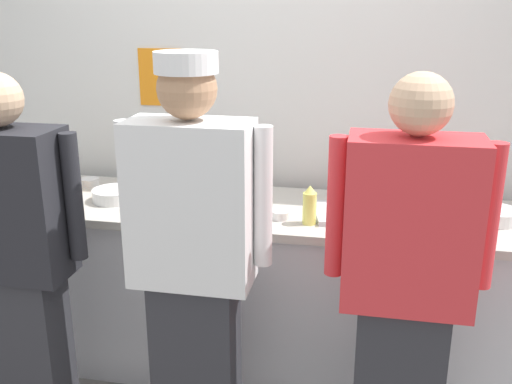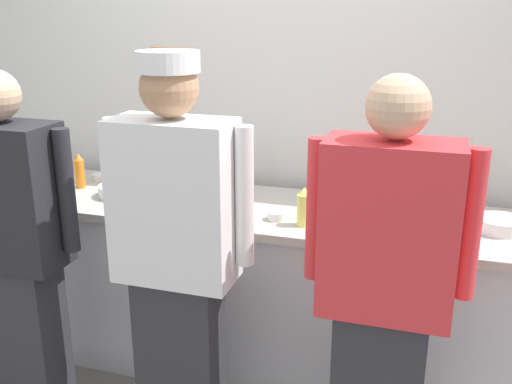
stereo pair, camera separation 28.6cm
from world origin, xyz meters
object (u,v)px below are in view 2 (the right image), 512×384
(plate_stack_front, at_px, (120,190))
(plate_stack_rear, at_px, (499,224))
(chefs_knife, at_px, (50,181))
(mixing_bowl_steel, at_px, (188,190))
(squeeze_bottle_primary, at_px, (412,192))
(squeeze_bottle_spare, at_px, (80,171))
(sheet_tray, at_px, (362,216))
(deli_cup, at_px, (236,190))
(chef_center, at_px, (177,255))
(ramekin_green_sauce, at_px, (276,215))
(ramekin_red_sauce, at_px, (102,177))
(chef_near_left, at_px, (15,247))
(squeeze_bottle_secondary, at_px, (304,207))
(chef_far_right, at_px, (384,292))

(plate_stack_front, xyz_separation_m, plate_stack_rear, (1.83, 0.06, -0.00))
(chefs_knife, bearing_deg, mixing_bowl_steel, -5.98)
(squeeze_bottle_primary, distance_m, squeeze_bottle_spare, 1.74)
(plate_stack_rear, bearing_deg, mixing_bowl_steel, -178.35)
(sheet_tray, bearing_deg, deli_cup, 172.77)
(chef_center, relative_size, plate_stack_rear, 8.13)
(chefs_knife, bearing_deg, deli_cup, 0.20)
(plate_stack_front, bearing_deg, ramekin_green_sauce, -6.47)
(plate_stack_rear, distance_m, ramekin_red_sauce, 2.08)
(chef_near_left, relative_size, mixing_bowl_steel, 4.58)
(chef_near_left, bearing_deg, squeeze_bottle_secondary, 23.94)
(mixing_bowl_steel, bearing_deg, ramekin_red_sauce, 161.86)
(plate_stack_front, distance_m, ramekin_green_sauce, 0.87)
(chef_far_right, bearing_deg, squeeze_bottle_primary, 87.20)
(plate_stack_front, height_order, squeeze_bottle_secondary, squeeze_bottle_secondary)
(squeeze_bottle_secondary, height_order, ramekin_red_sauce, squeeze_bottle_secondary)
(chef_far_right, bearing_deg, plate_stack_front, 156.33)
(ramekin_red_sauce, bearing_deg, mixing_bowl_steel, -18.14)
(chef_far_right, bearing_deg, sheet_tray, 104.55)
(chef_far_right, bearing_deg, ramekin_green_sauce, 136.29)
(squeeze_bottle_secondary, height_order, chefs_knife, squeeze_bottle_secondary)
(chef_center, xyz_separation_m, chefs_knife, (-1.11, 0.73, -0.00))
(sheet_tray, distance_m, ramekin_green_sauce, 0.40)
(chef_near_left, bearing_deg, plate_stack_front, 77.22)
(squeeze_bottle_primary, height_order, squeeze_bottle_secondary, squeeze_bottle_primary)
(plate_stack_front, distance_m, sheet_tray, 1.24)
(ramekin_green_sauce, relative_size, deli_cup, 0.77)
(chef_near_left, distance_m, sheet_tray, 1.54)
(plate_stack_front, distance_m, squeeze_bottle_secondary, 1.01)
(sheet_tray, bearing_deg, chefs_knife, 177.46)
(squeeze_bottle_primary, height_order, deli_cup, squeeze_bottle_primary)
(chef_near_left, relative_size, sheet_tray, 3.47)
(plate_stack_front, distance_m, plate_stack_rear, 1.83)
(ramekin_red_sauce, bearing_deg, sheet_tray, -7.25)
(chef_near_left, xyz_separation_m, chefs_knife, (-0.36, 0.75, 0.05))
(squeeze_bottle_primary, height_order, ramekin_red_sauce, squeeze_bottle_primary)
(plate_stack_rear, relative_size, squeeze_bottle_secondary, 1.14)
(squeeze_bottle_primary, distance_m, squeeze_bottle_secondary, 0.57)
(chef_near_left, distance_m, ramekin_red_sauce, 0.87)
(squeeze_bottle_secondary, bearing_deg, plate_stack_rear, 12.93)
(deli_cup, bearing_deg, chef_center, -89.58)
(squeeze_bottle_primary, bearing_deg, deli_cup, -172.66)
(chef_far_right, distance_m, squeeze_bottle_secondary, 0.64)
(deli_cup, bearing_deg, plate_stack_rear, -2.52)
(plate_stack_rear, bearing_deg, ramekin_green_sauce, -170.78)
(mixing_bowl_steel, distance_m, sheet_tray, 0.86)
(chef_center, bearing_deg, plate_stack_front, 134.40)
(chef_far_right, distance_m, ramekin_green_sauce, 0.75)
(plate_stack_rear, relative_size, chefs_knife, 0.75)
(ramekin_green_sauce, distance_m, chefs_knife, 1.39)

